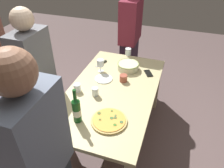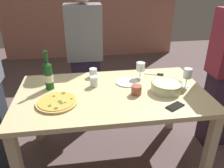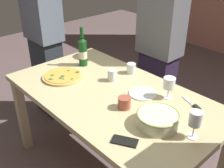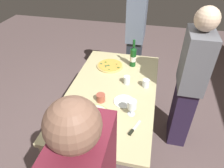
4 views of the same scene
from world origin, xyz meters
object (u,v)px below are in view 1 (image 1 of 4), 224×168
(cup_spare, at_px, (95,92))
(serving_bowl, at_px, (128,66))
(person_guest_left, at_px, (37,82))
(pizza_knife, at_px, (103,63))
(dining_table, at_px, (112,97))
(cup_ceramic, at_px, (123,78))
(person_guest_right, at_px, (130,39))
(wine_glass_by_bottle, at_px, (100,63))
(side_plate, at_px, (104,79))
(cell_phone, at_px, (148,73))
(wine_glass_near_pizza, at_px, (128,52))
(pizza, at_px, (109,120))
(cup_amber, at_px, (77,88))
(person_host, at_px, (42,168))
(wine_bottle, at_px, (77,110))

(cup_spare, bearing_deg, serving_bowl, -16.77)
(person_guest_left, bearing_deg, cup_spare, -9.46)
(pizza_knife, xyz_separation_m, person_guest_left, (-0.69, 0.48, 0.05))
(dining_table, height_order, person_guest_left, person_guest_left)
(cup_ceramic, bearing_deg, pizza_knife, 50.58)
(cup_ceramic, distance_m, person_guest_right, 1.00)
(wine_glass_by_bottle, distance_m, cup_ceramic, 0.34)
(cup_ceramic, distance_m, side_plate, 0.23)
(cell_phone, bearing_deg, person_guest_right, -89.69)
(cup_ceramic, xyz_separation_m, person_guest_left, (-0.39, 0.84, 0.02))
(wine_glass_near_pizza, height_order, wine_glass_by_bottle, wine_glass_near_pizza)
(wine_glass_near_pizza, bearing_deg, cup_spare, 171.40)
(pizza, xyz_separation_m, cup_amber, (0.31, 0.46, 0.03))
(wine_glass_by_bottle, height_order, side_plate, wine_glass_by_bottle)
(pizza, bearing_deg, cup_ceramic, 5.00)
(person_host, height_order, person_guest_left, person_host)
(cell_phone, bearing_deg, dining_table, 25.55)
(cup_amber, bearing_deg, side_plate, -31.67)
(cup_ceramic, bearing_deg, wine_glass_by_bottle, 70.12)
(dining_table, height_order, side_plate, side_plate)
(cup_spare, bearing_deg, wine_bottle, 178.47)
(person_guest_right, bearing_deg, dining_table, 0.00)
(cup_spare, distance_m, side_plate, 0.31)
(pizza_knife, distance_m, person_host, 1.61)
(person_host, relative_size, person_guest_right, 1.07)
(pizza, bearing_deg, cup_spare, 39.97)
(cup_amber, relative_size, pizza_knife, 0.45)
(dining_table, bearing_deg, wine_bottle, 164.98)
(pizza, relative_size, serving_bowl, 1.24)
(person_guest_left, bearing_deg, cup_amber, -6.12)
(person_guest_left, bearing_deg, person_host, -67.48)
(cup_amber, bearing_deg, person_guest_left, 98.21)
(wine_glass_near_pizza, height_order, cup_spare, wine_glass_near_pizza)
(side_plate, bearing_deg, person_host, -177.35)
(wine_glass_near_pizza, height_order, side_plate, wine_glass_near_pizza)
(serving_bowl, relative_size, cup_ceramic, 3.04)
(side_plate, height_order, person_host, person_host)
(cup_amber, bearing_deg, wine_bottle, -153.52)
(wine_glass_near_pizza, bearing_deg, person_guest_right, 12.19)
(pizza, relative_size, person_host, 0.19)
(side_plate, relative_size, person_host, 0.12)
(wine_glass_by_bottle, relative_size, cup_spare, 1.69)
(cup_amber, relative_size, person_guest_left, 0.05)
(wine_glass_near_pizza, height_order, person_guest_right, person_guest_right)
(cell_phone, xyz_separation_m, person_guest_left, (-0.63, 1.08, 0.05))
(dining_table, distance_m, wine_bottle, 0.59)
(cup_ceramic, height_order, side_plate, cup_ceramic)
(wine_glass_near_pizza, distance_m, cup_amber, 0.87)
(side_plate, height_order, pizza_knife, pizza_knife)
(cup_spare, relative_size, person_host, 0.05)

